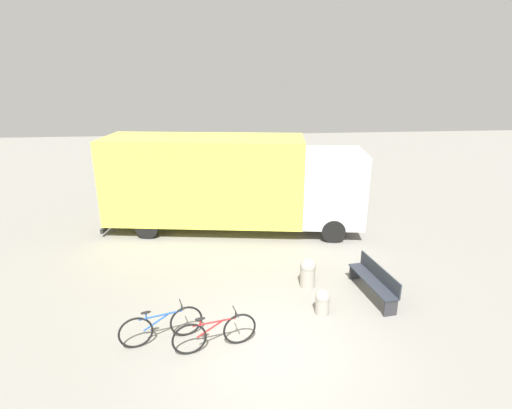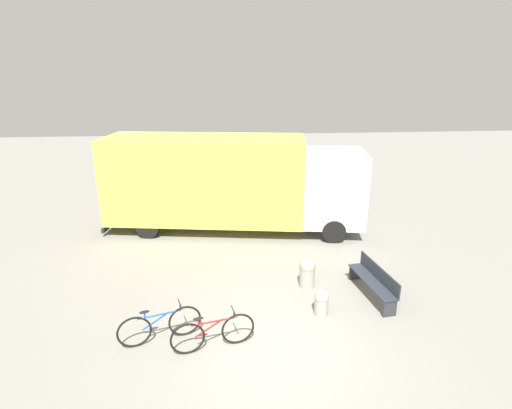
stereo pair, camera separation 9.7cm
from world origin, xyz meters
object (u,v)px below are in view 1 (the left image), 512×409
Objects in this scene: bicycle_near at (161,326)px; bollard_far_bench at (308,272)px; park_bench at (375,279)px; delivery_truck at (230,181)px; bollard_near_bench at (322,301)px; bicycle_middle at (215,333)px.

bollard_far_bench is (3.66, 2.01, 0.05)m from bicycle_near.
bollard_far_bench is at bearing 60.77° from park_bench.
delivery_truck reaches higher than bollard_near_bench.
bollard_near_bench is at bearing 8.97° from bicycle_middle.
bollard_far_bench is at bearing 30.11° from bicycle_middle.
delivery_truck is 4.73× the size of park_bench.
bicycle_near is 0.98× the size of bicycle_middle.
bicycle_near is 2.76× the size of bollard_near_bench.
delivery_truck is 6.78m from bicycle_near.
bollard_near_bench is (-1.56, -0.67, -0.14)m from park_bench.
bollard_near_bench is at bearing -6.18° from bicycle_near.
delivery_truck is 14.88× the size of bollard_near_bench.
delivery_truck is at bearing 71.91° from bicycle_middle.
bicycle_middle is at bearing 104.93° from park_bench.
bollard_far_bench is (-1.63, 0.64, -0.03)m from park_bench.
bollard_near_bench is at bearing -86.99° from bollard_far_bench.
bicycle_near is (-1.73, -6.40, -1.45)m from delivery_truck.
bicycle_middle is 2.17× the size of bollard_far_bench.
bicycle_middle reaches higher than bollard_near_bench.
delivery_truck is at bearing 27.60° from park_bench.
park_bench is (3.55, -5.03, -1.37)m from delivery_truck.
bicycle_near is 1.20m from bicycle_middle.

